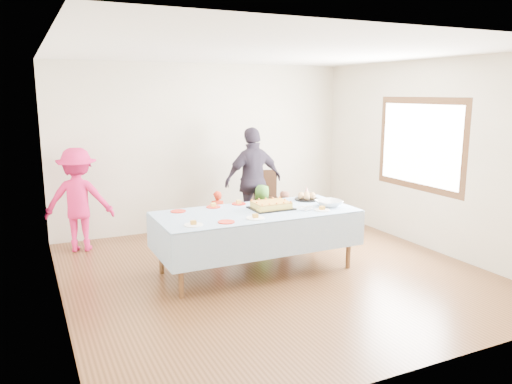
% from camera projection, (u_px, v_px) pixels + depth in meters
% --- Properties ---
extents(ground, '(5.00, 5.00, 0.00)m').
position_uv_depth(ground, '(274.00, 273.00, 6.31)').
color(ground, '#4B2C15').
rests_on(ground, ground).
extents(room_walls, '(5.04, 5.04, 2.72)m').
position_uv_depth(room_walls, '(279.00, 132.00, 5.99)').
color(room_walls, '#BCB29A').
rests_on(room_walls, ground).
extents(party_table, '(2.50, 1.10, 0.78)m').
position_uv_depth(party_table, '(256.00, 215.00, 6.24)').
color(party_table, '#56351D').
rests_on(party_table, ground).
extents(birthday_cake, '(0.52, 0.40, 0.09)m').
position_uv_depth(birthday_cake, '(271.00, 205.00, 6.35)').
color(birthday_cake, black).
rests_on(birthday_cake, party_table).
extents(rolls_tray, '(0.34, 0.34, 0.10)m').
position_uv_depth(rolls_tray, '(307.00, 197.00, 6.88)').
color(rolls_tray, black).
rests_on(rolls_tray, party_table).
extents(punch_bowl, '(0.33, 0.33, 0.08)m').
position_uv_depth(punch_bowl, '(329.00, 203.00, 6.49)').
color(punch_bowl, silver).
rests_on(punch_bowl, party_table).
extents(party_hat, '(0.10, 0.10, 0.17)m').
position_uv_depth(party_hat, '(307.00, 192.00, 7.05)').
color(party_hat, silver).
rests_on(party_hat, party_table).
extents(fork_pile, '(0.24, 0.18, 0.07)m').
position_uv_depth(fork_pile, '(304.00, 208.00, 6.27)').
color(fork_pile, white).
rests_on(fork_pile, party_table).
extents(plate_red_far_a, '(0.19, 0.19, 0.01)m').
position_uv_depth(plate_red_far_a, '(178.00, 211.00, 6.21)').
color(plate_red_far_a, red).
rests_on(plate_red_far_a, party_table).
extents(plate_red_far_b, '(0.19, 0.19, 0.01)m').
position_uv_depth(plate_red_far_b, '(213.00, 207.00, 6.44)').
color(plate_red_far_b, red).
rests_on(plate_red_far_b, party_table).
extents(plate_red_far_c, '(0.19, 0.19, 0.01)m').
position_uv_depth(plate_red_far_c, '(239.00, 204.00, 6.62)').
color(plate_red_far_c, red).
rests_on(plate_red_far_c, party_table).
extents(plate_red_far_d, '(0.20, 0.20, 0.01)m').
position_uv_depth(plate_red_far_d, '(278.00, 201.00, 6.78)').
color(plate_red_far_d, red).
rests_on(plate_red_far_d, party_table).
extents(plate_red_near, '(0.20, 0.20, 0.01)m').
position_uv_depth(plate_red_near, '(226.00, 222.00, 5.69)').
color(plate_red_near, red).
rests_on(plate_red_near, party_table).
extents(plate_white_left, '(0.21, 0.21, 0.01)m').
position_uv_depth(plate_white_left, '(193.00, 225.00, 5.56)').
color(plate_white_left, white).
rests_on(plate_white_left, party_table).
extents(plate_white_mid, '(0.22, 0.22, 0.01)m').
position_uv_depth(plate_white_mid, '(255.00, 218.00, 5.87)').
color(plate_white_mid, white).
rests_on(plate_white_mid, party_table).
extents(plate_white_right, '(0.20, 0.20, 0.01)m').
position_uv_depth(plate_white_right, '(322.00, 210.00, 6.27)').
color(plate_white_right, white).
rests_on(plate_white_right, party_table).
extents(dining_chair, '(0.51, 0.51, 0.92)m').
position_uv_depth(dining_chair, '(266.00, 194.00, 8.65)').
color(dining_chair, black).
rests_on(dining_chair, ground).
extents(toddler_left, '(0.32, 0.26, 0.75)m').
position_uv_depth(toddler_left, '(217.00, 214.00, 7.75)').
color(toddler_left, red).
rests_on(toddler_left, ground).
extents(toddler_mid, '(0.48, 0.41, 0.84)m').
position_uv_depth(toddler_mid, '(262.00, 211.00, 7.78)').
color(toddler_mid, '#3F7D29').
rests_on(toddler_mid, ground).
extents(toddler_right, '(0.47, 0.41, 0.80)m').
position_uv_depth(toddler_right, '(283.00, 217.00, 7.48)').
color(toddler_right, '#BD7458').
rests_on(toddler_right, ground).
extents(adult_left, '(1.07, 0.79, 1.48)m').
position_uv_depth(adult_left, '(79.00, 200.00, 7.08)').
color(adult_left, '#D11A59').
rests_on(adult_left, ground).
extents(adult_right, '(1.03, 0.49, 1.71)m').
position_uv_depth(adult_right, '(253.00, 181.00, 7.97)').
color(adult_right, '#2F2736').
rests_on(adult_right, ground).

